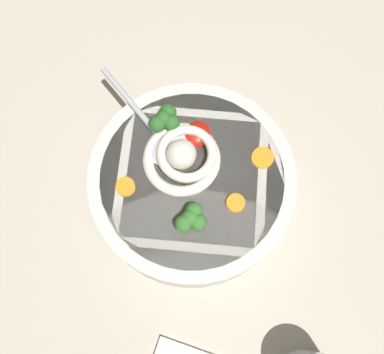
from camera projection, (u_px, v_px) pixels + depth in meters
table_slab at (191, 180)px, 69.86cm from camera, size 96.21×96.21×4.25cm
soup_bowl at (192, 184)px, 63.71cm from camera, size 27.55×27.55×6.94cm
noodle_pile at (183, 156)px, 59.86cm from camera, size 11.23×11.01×4.51cm
soup_spoon at (163, 140)px, 61.18cm from camera, size 10.00×17.12×1.60cm
chili_sauce_dollop at (197, 134)px, 61.37cm from camera, size 3.88×3.49×1.75cm
broccoli_floret_far at (165, 119)px, 60.55cm from camera, size 4.43×3.81×3.50cm
broccoli_floret_near_spoon at (192, 219)px, 56.73cm from camera, size 4.22×3.63×3.34cm
carrot_slice_right at (262, 158)px, 61.07cm from camera, size 2.98×2.98×0.43cm
carrot_slice_extra_b at (236, 203)px, 59.11cm from camera, size 2.39×2.39×0.70cm
carrot_slice_front at (125, 187)px, 59.71cm from camera, size 2.51×2.51×0.77cm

